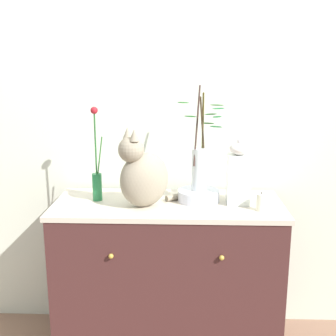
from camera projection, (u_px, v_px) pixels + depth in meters
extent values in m
cube|color=silver|center=(170.00, 103.00, 2.38)|extent=(4.40, 0.08, 2.60)
cube|color=#442322|center=(168.00, 279.00, 2.28)|extent=(1.13, 0.48, 0.80)
cube|color=beige|center=(168.00, 205.00, 2.19)|extent=(1.16, 0.49, 0.02)
sphere|color=#B79338|center=(111.00, 256.00, 1.99)|extent=(0.02, 0.02, 0.02)
sphere|color=#B79338|center=(222.00, 258.00, 1.97)|extent=(0.02, 0.02, 0.02)
ellipsoid|color=gray|center=(144.00, 180.00, 2.10)|extent=(0.30, 0.28, 0.27)
sphere|color=gray|center=(131.00, 150.00, 2.03)|extent=(0.12, 0.12, 0.12)
cone|color=gray|center=(134.00, 135.00, 1.98)|extent=(0.05, 0.05, 0.06)
cone|color=gray|center=(127.00, 133.00, 2.04)|extent=(0.05, 0.05, 0.06)
cylinder|color=gray|center=(184.00, 195.00, 2.25)|extent=(0.20, 0.15, 0.03)
cylinder|color=#247841|center=(97.00, 187.00, 2.21)|extent=(0.05, 0.05, 0.14)
cylinder|color=#245B27|center=(95.00, 144.00, 2.16)|extent=(0.01, 0.01, 0.30)
sphere|color=maroon|center=(94.00, 110.00, 2.12)|extent=(0.04, 0.04, 0.04)
cylinder|color=#236021|center=(100.00, 155.00, 2.17)|extent=(0.03, 0.01, 0.19)
cylinder|color=silver|center=(199.00, 196.00, 2.20)|extent=(0.21, 0.21, 0.06)
cylinder|color=silver|center=(199.00, 170.00, 2.17)|extent=(0.07, 0.07, 0.22)
cylinder|color=#453724|center=(203.00, 131.00, 2.12)|extent=(0.04, 0.09, 0.34)
ellipsoid|color=#23592E|center=(216.00, 127.00, 2.08)|extent=(0.08, 0.07, 0.01)
ellipsoid|color=#1C642E|center=(217.00, 117.00, 2.10)|extent=(0.07, 0.08, 0.01)
ellipsoid|color=#1B632F|center=(218.00, 108.00, 2.05)|extent=(0.08, 0.07, 0.01)
cylinder|color=#422F2A|center=(197.00, 126.00, 2.12)|extent=(0.03, 0.09, 0.39)
ellipsoid|color=#205A21|center=(190.00, 116.00, 2.11)|extent=(0.08, 0.07, 0.01)
ellipsoid|color=#246224|center=(183.00, 102.00, 2.11)|extent=(0.08, 0.07, 0.01)
cylinder|color=#4B411A|center=(203.00, 129.00, 2.12)|extent=(0.01, 0.08, 0.36)
ellipsoid|color=#265C23|center=(207.00, 123.00, 2.13)|extent=(0.08, 0.05, 0.01)
ellipsoid|color=#225720|center=(211.00, 114.00, 2.11)|extent=(0.08, 0.07, 0.01)
ellipsoid|color=#2A5524|center=(217.00, 105.00, 2.08)|extent=(0.08, 0.06, 0.01)
cube|color=white|center=(238.00, 180.00, 2.14)|extent=(0.11, 0.11, 0.25)
ellipsoid|color=white|center=(239.00, 149.00, 2.10)|extent=(0.10, 0.10, 0.06)
sphere|color=white|center=(240.00, 141.00, 2.09)|extent=(0.02, 0.02, 0.02)
cylinder|color=#ECE8CC|center=(261.00, 202.00, 2.05)|extent=(0.04, 0.04, 0.08)
cylinder|color=black|center=(261.00, 193.00, 2.04)|extent=(0.00, 0.00, 0.01)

